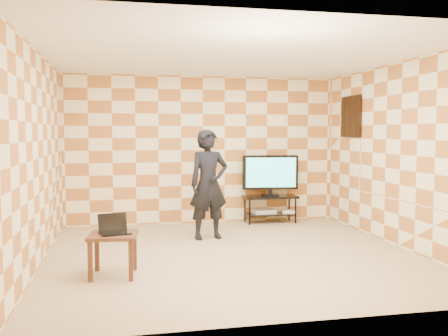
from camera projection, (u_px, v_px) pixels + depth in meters
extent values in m
plane|color=tan|center=(233.00, 255.00, 6.84)|extent=(5.00, 5.00, 0.00)
cube|color=#FAEDBE|center=(203.00, 150.00, 9.19)|extent=(5.00, 0.02, 2.70)
cube|color=#FAEDBE|center=(297.00, 170.00, 4.31)|extent=(5.00, 0.02, 2.70)
cube|color=#FAEDBE|center=(38.00, 158.00, 6.24)|extent=(0.02, 5.00, 2.70)
cube|color=#FAEDBE|center=(400.00, 155.00, 7.25)|extent=(0.02, 5.00, 2.70)
cube|color=white|center=(233.00, 55.00, 6.65)|extent=(5.00, 5.00, 0.02)
cube|color=black|center=(351.00, 117.00, 8.72)|extent=(0.04, 0.72, 0.72)
cube|color=black|center=(351.00, 117.00, 8.72)|extent=(0.04, 0.03, 0.68)
cube|color=black|center=(351.00, 117.00, 8.72)|extent=(0.04, 0.68, 0.03)
cube|color=black|center=(270.00, 197.00, 9.24)|extent=(0.99, 0.45, 0.04)
cube|color=black|center=(270.00, 214.00, 9.27)|extent=(0.89, 0.40, 0.03)
cylinder|color=black|center=(250.00, 211.00, 9.00)|extent=(0.03, 0.03, 0.50)
cylinder|color=black|center=(245.00, 208.00, 9.35)|extent=(0.03, 0.03, 0.50)
cylinder|color=black|center=(296.00, 210.00, 9.17)|extent=(0.03, 0.03, 0.50)
cylinder|color=black|center=(289.00, 207.00, 9.52)|extent=(0.03, 0.03, 0.50)
cube|color=black|center=(270.00, 195.00, 9.24)|extent=(0.32, 0.23, 0.03)
cube|color=black|center=(270.00, 192.00, 9.24)|extent=(0.08, 0.06, 0.09)
cube|color=black|center=(270.00, 172.00, 9.21)|extent=(1.04, 0.18, 0.63)
cube|color=#45E4E1|center=(271.00, 172.00, 9.18)|extent=(0.92, 0.11, 0.55)
cube|color=silver|center=(264.00, 211.00, 9.28)|extent=(0.44, 0.33, 0.07)
cube|color=silver|center=(289.00, 212.00, 9.29)|extent=(0.27, 0.22, 0.05)
cube|color=#3C2219|center=(113.00, 235.00, 5.80)|extent=(0.60, 0.60, 0.04)
cube|color=#3C2219|center=(90.00, 262.00, 5.57)|extent=(0.05, 0.05, 0.46)
cube|color=#3C2219|center=(97.00, 252.00, 6.02)|extent=(0.05, 0.05, 0.46)
cube|color=#3C2219|center=(131.00, 261.00, 5.61)|extent=(0.05, 0.05, 0.46)
cube|color=#3C2219|center=(135.00, 251.00, 6.06)|extent=(0.05, 0.05, 0.46)
cube|color=black|center=(115.00, 233.00, 5.77)|extent=(0.39, 0.32, 0.02)
cube|color=black|center=(112.00, 222.00, 5.87)|extent=(0.34, 0.14, 0.22)
imported|color=black|center=(209.00, 184.00, 7.81)|extent=(0.69, 0.52, 1.72)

